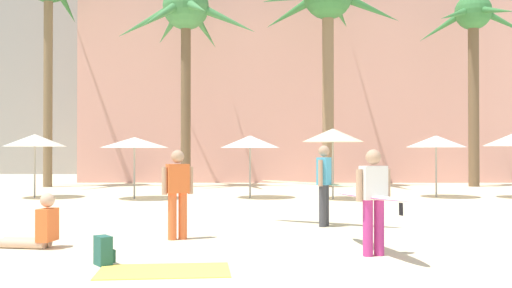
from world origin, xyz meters
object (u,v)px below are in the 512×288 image
object	(u,v)px
beach_towel	(164,271)
person_mid_right	(372,197)
palm_tree_left	(328,10)
person_mid_left	(178,190)
palm_tree_right	(474,34)
cafe_umbrella_5	(333,135)
backpack	(104,251)
person_far_right	(324,183)
person_near_right	(38,229)
cafe_umbrella_0	(134,143)
cafe_umbrella_4	(250,142)
palm_tree_far_left	(185,20)
cafe_umbrella_3	(35,140)
cafe_umbrella_6	(436,141)

from	to	relation	value
beach_towel	person_mid_right	distance (m)	3.47
palm_tree_left	person_mid_left	size ratio (longest dim) A/B	5.98
palm_tree_right	beach_towel	distance (m)	23.10
cafe_umbrella_5	backpack	size ratio (longest dim) A/B	5.71
person_far_right	person_near_right	bearing A→B (deg)	53.41
cafe_umbrella_0	cafe_umbrella_4	world-z (taller)	cafe_umbrella_4
palm_tree_far_left	palm_tree_left	size ratio (longest dim) A/B	0.94
cafe_umbrella_5	backpack	world-z (taller)	cafe_umbrella_5
cafe_umbrella_0	cafe_umbrella_3	size ratio (longest dim) A/B	1.04
person_mid_left	backpack	bearing A→B (deg)	-41.15
palm_tree_left	palm_tree_right	bearing A→B (deg)	2.65
cafe_umbrella_4	person_near_right	world-z (taller)	cafe_umbrella_4
cafe_umbrella_6	palm_tree_far_left	bearing A→B (deg)	148.19
cafe_umbrella_0	cafe_umbrella_6	xyz separation A→B (m)	(10.52, 0.76, 0.05)
backpack	person_far_right	xyz separation A→B (m)	(3.64, 4.41, 0.74)
cafe_umbrella_4	beach_towel	distance (m)	12.56
cafe_umbrella_5	person_mid_left	bearing A→B (deg)	-114.11
cafe_umbrella_4	person_mid_right	distance (m)	11.28
cafe_umbrella_4	person_far_right	size ratio (longest dim) A/B	0.76
cafe_umbrella_6	beach_towel	xyz separation A→B (m)	(-7.55, -12.69, -1.96)
palm_tree_far_left	palm_tree_right	world-z (taller)	palm_tree_far_left
beach_towel	person_far_right	size ratio (longest dim) A/B	0.62
person_mid_right	person_near_right	distance (m)	5.59
cafe_umbrella_5	beach_towel	bearing A→B (deg)	-107.79
cafe_umbrella_6	person_mid_left	bearing A→B (deg)	-128.29
palm_tree_left	person_mid_left	xyz separation A→B (m)	(-4.64, -15.78, -7.17)
cafe_umbrella_3	person_far_right	bearing A→B (deg)	-39.18
cafe_umbrella_3	cafe_umbrella_6	world-z (taller)	cafe_umbrella_3
palm_tree_far_left	cafe_umbrella_3	world-z (taller)	palm_tree_far_left
backpack	person_mid_right	world-z (taller)	person_mid_right
palm_tree_left	cafe_umbrella_0	distance (m)	11.72
cafe_umbrella_6	person_near_right	size ratio (longest dim) A/B	2.19
person_far_right	palm_tree_far_left	bearing A→B (deg)	-47.19
palm_tree_left	palm_tree_right	distance (m)	6.85
cafe_umbrella_3	person_mid_left	distance (m)	11.51
palm_tree_left	palm_tree_right	xyz separation A→B (m)	(6.77, 0.31, -1.04)
beach_towel	person_mid_left	bearing A→B (deg)	94.37
cafe_umbrella_3	person_far_right	distance (m)	11.99
cafe_umbrella_3	person_far_right	world-z (taller)	cafe_umbrella_3
cafe_umbrella_4	cafe_umbrella_3	bearing A→B (deg)	179.82
backpack	person_near_right	bearing A→B (deg)	99.92
cafe_umbrella_4	cafe_umbrella_6	bearing A→B (deg)	2.83
cafe_umbrella_0	person_mid_left	xyz separation A→B (m)	(2.75, -9.08, -1.02)
palm_tree_left	cafe_umbrella_3	world-z (taller)	palm_tree_left
palm_tree_right	cafe_umbrella_0	distance (m)	16.60
person_mid_right	person_near_right	xyz separation A→B (m)	(-5.53, 0.57, -0.59)
person_far_right	person_mid_left	bearing A→B (deg)	58.00
palm_tree_far_left	palm_tree_right	xyz separation A→B (m)	(13.28, 0.27, -0.59)
backpack	person_mid_left	distance (m)	2.62
palm_tree_left	backpack	size ratio (longest dim) A/B	23.59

